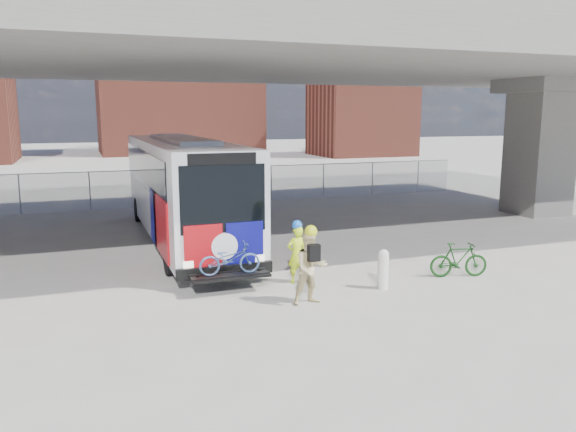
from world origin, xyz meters
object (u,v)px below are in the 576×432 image
cyclist_tan (311,267)px  bike_parked (459,260)px  bollard (383,268)px  bus (182,182)px  cyclist_hivis (297,253)px

cyclist_tan → bike_parked: cyclist_tan is taller
bike_parked → bollard: bearing=110.4°
cyclist_tan → bus: bearing=99.4°
cyclist_tan → bike_parked: 4.79m
cyclist_hivis → bike_parked: cyclist_hivis is taller
bike_parked → bus: bearing=56.0°
bus → cyclist_hivis: bearing=-73.2°
bollard → cyclist_tan: bearing=-169.2°
bus → cyclist_tan: bearing=-78.8°
bus → cyclist_hivis: size_ratio=7.55×
bollard → cyclist_tan: cyclist_tan is taller
bus → bollard: 8.68m
bus → cyclist_hivis: bus is taller
cyclist_tan → cyclist_hivis: bearing=77.5°
bollard → cyclist_tan: size_ratio=0.55×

